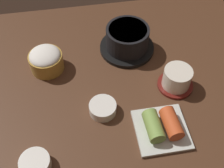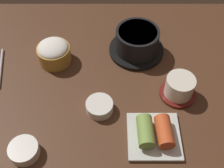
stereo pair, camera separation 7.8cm
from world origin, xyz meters
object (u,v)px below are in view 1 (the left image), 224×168
stone_pot (127,40)px  kimchi_plate (162,127)px  side_bowl_near (35,163)px  tea_cup_with_saucer (177,79)px  rice_bowl (46,60)px  banchan_cup_center (103,108)px

stone_pot → kimchi_plate: bearing=-84.7°
stone_pot → side_bowl_near: bearing=-129.6°
tea_cup_with_saucer → kimchi_plate: bearing=-120.3°
stone_pot → rice_bowl: (-24.97, -3.89, -0.44)cm
stone_pot → kimchi_plate: (2.81, -30.20, -2.02)cm
side_bowl_near → tea_cup_with_saucer: bearing=24.3°
rice_bowl → kimchi_plate: 38.29cm
kimchi_plate → rice_bowl: bearing=136.6°
stone_pot → kimchi_plate: stone_pot is taller
tea_cup_with_saucer → banchan_cup_center: tea_cup_with_saucer is taller
rice_bowl → tea_cup_with_saucer: size_ratio=0.98×
kimchi_plate → tea_cup_with_saucer: bearing=59.7°
stone_pot → tea_cup_with_saucer: stone_pot is taller
rice_bowl → side_bowl_near: bearing=-96.6°
stone_pot → banchan_cup_center: stone_pot is taller
rice_bowl → banchan_cup_center: (14.04, -18.06, -1.98)cm
stone_pot → tea_cup_with_saucer: 19.91cm
tea_cup_with_saucer → banchan_cup_center: size_ratio=1.39×
tea_cup_with_saucer → side_bowl_near: size_ratio=1.40×
banchan_cup_center → side_bowl_near: same height
rice_bowl → banchan_cup_center: size_ratio=1.36×
tea_cup_with_saucer → kimchi_plate: (-7.84, -13.40, -1.13)cm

